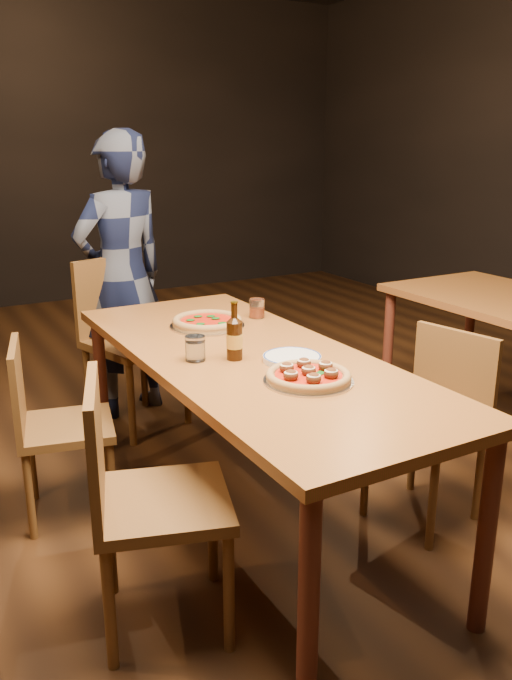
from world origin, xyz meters
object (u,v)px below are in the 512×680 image
chair_main_nw (163,500)px  chair_main_e (426,427)px  pizza_margherita (207,322)px  beer_bottle (234,339)px  chair_end (136,342)px  table_main (250,371)px  water_glass (195,348)px  amber_glass (257,308)px  pizza_meatball (308,375)px  plate_stack (292,358)px  diner (122,277)px  chair_main_sw (66,426)px

chair_main_nw → chair_main_e: bearing=-69.2°
pizza_margherita → beer_bottle: bearing=-103.0°
chair_end → beer_bottle: 1.28m
table_main → water_glass: bearing=172.0°
pizza_margherita → amber_glass: 0.27m
pizza_meatball → chair_main_nw: bearing=-178.0°
pizza_meatball → pizza_margherita: pizza_meatball is taller
pizza_meatball → amber_glass: size_ratio=3.55×
chair_end → pizza_margherita: (0.09, -0.75, 0.28)m
pizza_meatball → plate_stack: bearing=72.0°
chair_main_nw → chair_end: chair_end is taller
amber_glass → diner: (-0.34, 0.96, 0.02)m
chair_end → chair_main_e: bearing=-83.3°
chair_end → diner: size_ratio=0.61×
amber_glass → diner: size_ratio=0.06×
chair_main_e → pizza_meatball: 0.72m
water_glass → diner: size_ratio=0.06×
chair_main_nw → amber_glass: bearing=-26.3°
table_main → amber_glass: amber_glass is taller
chair_main_e → water_glass: 1.02m
chair_main_sw → chair_main_e: chair_main_e is taller
table_main → diner: diner is taller
chair_main_nw → beer_bottle: bearing=-33.6°
table_main → plate_stack: plate_stack is taller
chair_main_e → beer_bottle: bearing=-123.9°
chair_main_nw → amber_glass: 1.25m
beer_bottle → chair_main_e: bearing=-22.2°
table_main → beer_bottle: bearing=-159.9°
pizza_meatball → amber_glass: amber_glass is taller
pizza_margherita → diner: 0.98m
chair_main_e → plate_stack: 0.67m
table_main → pizza_margherita: size_ratio=5.92×
chair_main_nw → chair_end: size_ratio=0.93×
table_main → pizza_meatball: pizza_meatball is taller
diner → chair_main_nw: bearing=59.2°
water_glass → pizza_meatball: bearing=-58.5°
plate_stack → pizza_meatball: bearing=-108.0°
pizza_meatball → chair_end: bearing=93.2°
beer_bottle → amber_glass: beer_bottle is taller
pizza_meatball → plate_stack: 0.23m
chair_main_nw → plate_stack: bearing=-51.8°
table_main → plate_stack: (0.10, -0.16, 0.08)m
chair_main_sw → plate_stack: size_ratio=3.65×
chair_main_e → pizza_margherita: chair_main_e is taller
chair_main_nw → diner: bearing=2.6°
diner → water_glass: bearing=67.1°
pizza_meatball → plate_stack: pizza_meatball is taller
chair_end → amber_glass: (0.36, -0.73, 0.30)m
diner → chair_main_sw: bearing=43.2°
beer_bottle → amber_glass: 0.63m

